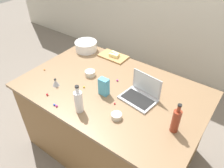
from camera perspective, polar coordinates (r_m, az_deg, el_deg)
name	(u,v)px	position (r m, az deg, el deg)	size (l,w,h in m)	color
ground_plane	(112,145)	(2.75, 0.00, -15.80)	(12.00, 12.00, 0.00)	slate
island_counter	(112,120)	(2.40, 0.00, -9.42)	(1.77, 1.14, 0.90)	olive
laptop	(141,94)	(1.97, 7.57, -2.60)	(0.34, 0.27, 0.22)	#B7B7BC
mixing_bowl_large	(86,46)	(2.70, -6.82, 9.90)	(0.27, 0.27, 0.12)	white
bottle_soy	(176,120)	(1.71, 16.39, -9.16)	(0.06, 0.06, 0.27)	maroon
bottle_vinegar	(79,101)	(1.82, -8.74, -4.45)	(0.07, 0.07, 0.27)	white
cutting_board	(113,56)	(2.57, 0.35, 7.28)	(0.33, 0.19, 0.02)	#AD7F4C
butter_stick_left	(114,56)	(2.53, 0.44, 7.46)	(0.11, 0.04, 0.04)	#F4E58C
butter_stick_right	(115,54)	(2.56, 0.82, 7.94)	(0.11, 0.04, 0.04)	#F4E58C
ramekin_small	(90,73)	(2.26, -5.77, 2.82)	(0.11, 0.11, 0.05)	beige
ramekin_medium	(116,116)	(1.79, 1.18, -8.37)	(0.09, 0.09, 0.04)	beige
kitchen_timer	(56,82)	(2.18, -14.55, 0.40)	(0.07, 0.07, 0.08)	#B2B2B7
candy_bag	(104,87)	(1.98, -2.16, -0.69)	(0.09, 0.06, 0.17)	#4CA5CC
candy_0	(115,104)	(1.92, 0.71, -5.14)	(0.02, 0.02, 0.02)	red
candy_1	(84,87)	(2.11, -7.33, -0.81)	(0.02, 0.02, 0.02)	yellow
candy_2	(57,106)	(1.95, -14.32, -5.57)	(0.02, 0.02, 0.02)	#CC3399
candy_3	(54,105)	(1.97, -14.90, -5.25)	(0.02, 0.02, 0.02)	blue
candy_4	(47,94)	(2.09, -16.63, -2.64)	(0.02, 0.02, 0.02)	red
candy_5	(44,70)	(2.44, -17.28, 3.59)	(0.02, 0.02, 0.02)	orange
candy_6	(117,80)	(2.18, 1.41, 0.96)	(0.02, 0.02, 0.02)	#CC3399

